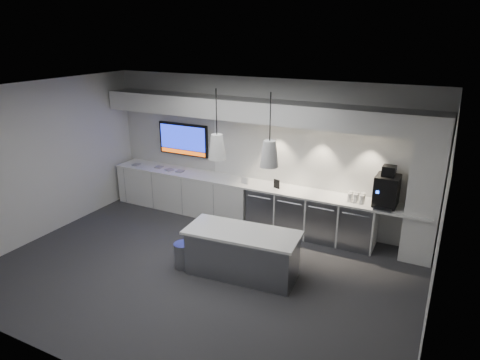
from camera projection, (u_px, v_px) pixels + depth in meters
The scene contains 28 objects.
floor at pixel (199, 272), 7.21m from camera, with size 7.00×7.00×0.00m, color #323134.
ceiling at pixel (193, 93), 6.22m from camera, with size 7.00×7.00×0.00m, color black.
wall_back at pixel (262, 152), 8.82m from camera, with size 7.00×7.00×0.00m, color silver.
wall_front at pixel (72, 261), 4.62m from camera, with size 7.00×7.00×0.00m, color silver.
wall_left at pixel (42, 160), 8.22m from camera, with size 7.00×7.00×0.00m, color silver.
wall_right at pixel (439, 235), 5.22m from camera, with size 7.00×7.00×0.00m, color silver.
back_counter at pixel (255, 184), 8.75m from camera, with size 6.80×0.65×0.04m, color white.
left_base_cabinets at pixel (184, 191), 9.65m from camera, with size 3.30×0.63×0.86m, color white.
fridge_unit_a at pixel (265, 207), 8.80m from camera, with size 0.60×0.61×0.85m, color gray.
fridge_unit_b at pixel (294, 213), 8.53m from camera, with size 0.60×0.61×0.85m, color gray.
fridge_unit_c at pixel (325, 219), 8.26m from camera, with size 0.60×0.61×0.85m, color gray.
fridge_unit_d at pixel (358, 225), 7.99m from camera, with size 0.60×0.61×0.85m, color gray.
backsplash at pixel (318, 157), 8.28m from camera, with size 4.60×0.03×1.30m, color white.
soffit at pixel (256, 110), 8.27m from camera, with size 6.90×0.60×0.40m, color white.
column at pixel (426, 190), 7.27m from camera, with size 0.55×0.55×2.60m, color white.
wall_tv at pixel (183, 139), 9.57m from camera, with size 1.25×0.07×0.72m.
island at pixel (242, 253), 7.04m from camera, with size 1.92×0.96×0.79m.
bin at pixel (183, 255), 7.33m from camera, with size 0.31×0.31×0.44m, color gray.
coffee_machine at pixel (387, 189), 7.57m from camera, with size 0.41×0.58×0.74m.
sign_black at pixel (277, 184), 8.46m from camera, with size 0.14×0.02×0.18m, color black.
sign_white at pixel (245, 181), 8.71m from camera, with size 0.18×0.02×0.14m, color white.
cup_cluster at pixel (356, 197), 7.80m from camera, with size 0.30×0.19×0.16m, color white, non-canonical shape.
tray_a at pixel (136, 165), 9.95m from camera, with size 0.16×0.16×0.03m, color gray.
tray_b at pixel (159, 167), 9.77m from camera, with size 0.16×0.16×0.03m, color gray.
tray_c at pixel (170, 170), 9.58m from camera, with size 0.16×0.16×0.03m, color gray.
tray_d at pixel (180, 171), 9.48m from camera, with size 0.16×0.16×0.03m, color gray.
pendant_left at pixel (217, 147), 6.65m from camera, with size 0.28×0.28×1.09m.
pendant_right at pixel (269, 154), 6.27m from camera, with size 0.28×0.28×1.09m.
Camera 1 is at (3.47, -5.30, 3.85)m, focal length 32.00 mm.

